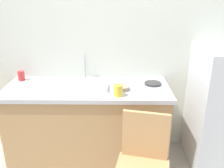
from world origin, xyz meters
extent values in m
cube|color=silver|center=(0.00, 1.00, 1.32)|extent=(4.80, 0.10, 2.65)
cube|color=tan|center=(-0.19, 0.65, 0.40)|extent=(1.60, 0.60, 0.81)
cube|color=#B7B7BC|center=(-0.19, 0.65, 0.83)|extent=(1.64, 0.64, 0.04)
cylinder|color=#B7B7BC|center=(-0.24, 0.90, 0.98)|extent=(0.02, 0.02, 0.27)
cube|color=silver|center=(1.17, 0.64, 0.62)|extent=(0.57, 0.61, 1.24)
cube|color=tan|center=(0.32, 0.03, 0.69)|extent=(0.36, 0.10, 0.40)
cube|color=white|center=(-0.13, 0.59, 0.87)|extent=(0.28, 0.20, 0.05)
cylinder|color=gray|center=(0.15, 0.58, 0.87)|extent=(0.15, 0.15, 0.04)
cylinder|color=#2D2D2D|center=(0.47, 0.72, 0.86)|extent=(0.17, 0.17, 0.02)
cylinder|color=yellow|center=(0.11, 0.43, 0.90)|extent=(0.08, 0.08, 0.11)
cylinder|color=red|center=(-0.91, 0.83, 0.90)|extent=(0.07, 0.07, 0.10)
camera|label=1|loc=(0.08, -1.59, 1.75)|focal=39.00mm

